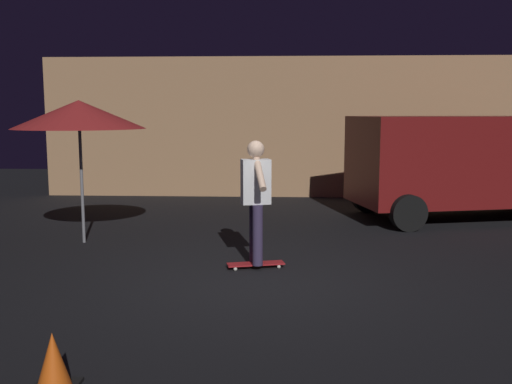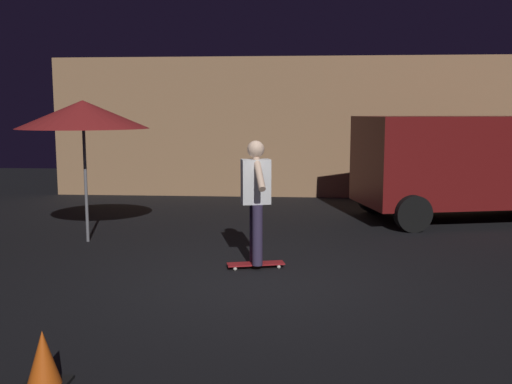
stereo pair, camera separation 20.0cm
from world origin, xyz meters
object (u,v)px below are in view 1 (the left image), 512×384
Objects in this scene: parked_van at (471,160)px; traffic_cone at (53,364)px; skater at (256,193)px; patio_umbrella at (79,115)px; skateboard_ridden at (256,264)px.

traffic_cone is at bearing -125.80° from parked_van.
skater is at bearing 69.03° from traffic_cone.
skater is (-4.08, -3.98, -0.12)m from parked_van.
skater is 3.92m from traffic_cone.
parked_van reaches higher than skater.
skater is (2.88, -1.43, -1.04)m from patio_umbrella.
skater reaches higher than skateboard_ridden.
patio_umbrella is at bearing -159.87° from parked_van.
patio_umbrella is 5.55m from traffic_cone.
patio_umbrella is 3.38m from skater.
skateboard_ridden is 3.83m from traffic_cone.
skateboard_ridden is (2.88, -1.43, -2.02)m from patio_umbrella.
traffic_cone is at bearing -110.97° from skateboard_ridden.
skateboard_ridden is 0.48× the size of skater.
patio_umbrella is at bearing 106.84° from traffic_cone.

